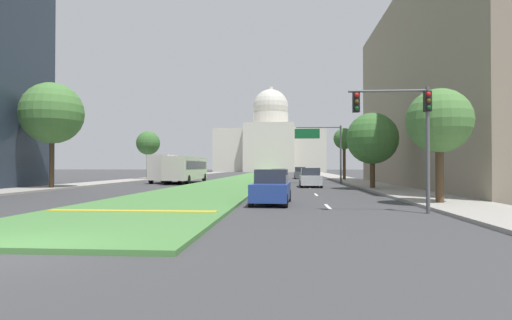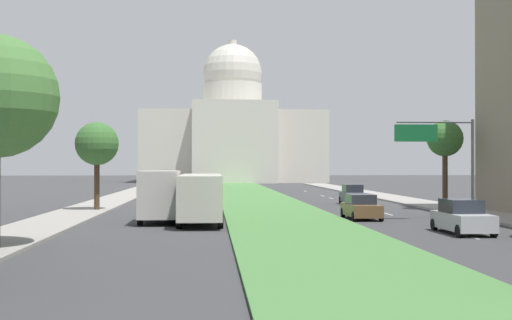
{
  "view_description": "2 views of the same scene",
  "coord_description": "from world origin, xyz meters",
  "px_view_note": "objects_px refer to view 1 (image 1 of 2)",
  "views": [
    {
      "loc": [
        6.18,
        -8.57,
        1.94
      ],
      "look_at": [
        2.47,
        39.08,
        2.66
      ],
      "focal_mm": 28.71,
      "sensor_mm": 36.0,
      "label": 1
    },
    {
      "loc": [
        -4.75,
        -3.56,
        3.56
      ],
      "look_at": [
        -0.77,
        54.02,
        3.99
      ],
      "focal_mm": 46.26,
      "sensor_mm": 36.0,
      "label": 2
    }
  ],
  "objects_px": {
    "box_truck_delivery": "(166,168)",
    "sedan_midblock": "(310,178)",
    "capitol_building": "(271,144)",
    "sedan_lead_stopped": "(271,188)",
    "traffic_light_near_right": "(407,121)",
    "street_tree_right_mid": "(372,139)",
    "street_tree_right_far": "(344,139)",
    "street_tree_right_near": "(439,121)",
    "sedan_distant": "(279,176)",
    "sedan_far_horizon": "(300,173)",
    "city_bus": "(187,168)",
    "street_tree_left_mid": "(52,113)",
    "street_tree_left_far": "(148,143)",
    "overhead_guide_sign": "(324,142)"
  },
  "relations": [
    {
      "from": "box_truck_delivery",
      "to": "sedan_midblock",
      "type": "bearing_deg",
      "value": -25.37
    },
    {
      "from": "overhead_guide_sign",
      "to": "sedan_lead_stopped",
      "type": "bearing_deg",
      "value": -100.83
    },
    {
      "from": "street_tree_left_mid",
      "to": "capitol_building",
      "type": "bearing_deg",
      "value": 83.17
    },
    {
      "from": "sedan_far_horizon",
      "to": "city_bus",
      "type": "height_order",
      "value": "city_bus"
    },
    {
      "from": "street_tree_right_far",
      "to": "sedan_distant",
      "type": "xyz_separation_m",
      "value": [
        -8.66,
        -8.29,
        -4.78
      ]
    },
    {
      "from": "street_tree_left_mid",
      "to": "sedan_far_horizon",
      "type": "bearing_deg",
      "value": 54.86
    },
    {
      "from": "street_tree_right_mid",
      "to": "sedan_distant",
      "type": "distance_m",
      "value": 15.8
    },
    {
      "from": "street_tree_right_far",
      "to": "sedan_midblock",
      "type": "distance_m",
      "value": 19.05
    },
    {
      "from": "street_tree_left_far",
      "to": "sedan_distant",
      "type": "distance_m",
      "value": 20.83
    },
    {
      "from": "sedan_far_horizon",
      "to": "box_truck_delivery",
      "type": "relative_size",
      "value": 0.65
    },
    {
      "from": "traffic_light_near_right",
      "to": "street_tree_left_far",
      "type": "relative_size",
      "value": 0.76
    },
    {
      "from": "street_tree_right_near",
      "to": "sedan_far_horizon",
      "type": "height_order",
      "value": "street_tree_right_near"
    },
    {
      "from": "street_tree_right_near",
      "to": "city_bus",
      "type": "bearing_deg",
      "value": 127.2
    },
    {
      "from": "box_truck_delivery",
      "to": "sedan_lead_stopped",
      "type": "bearing_deg",
      "value": -62.29
    },
    {
      "from": "box_truck_delivery",
      "to": "street_tree_right_far",
      "type": "bearing_deg",
      "value": 24.79
    },
    {
      "from": "sedan_midblock",
      "to": "box_truck_delivery",
      "type": "distance_m",
      "value": 17.84
    },
    {
      "from": "street_tree_left_far",
      "to": "sedan_far_horizon",
      "type": "distance_m",
      "value": 23.21
    },
    {
      "from": "sedan_lead_stopped",
      "to": "sedan_midblock",
      "type": "height_order",
      "value": "same"
    },
    {
      "from": "overhead_guide_sign",
      "to": "street_tree_right_mid",
      "type": "distance_m",
      "value": 12.13
    },
    {
      "from": "street_tree_right_far",
      "to": "street_tree_left_mid",
      "type": "bearing_deg",
      "value": -139.89
    },
    {
      "from": "traffic_light_near_right",
      "to": "street_tree_right_far",
      "type": "height_order",
      "value": "street_tree_right_far"
    },
    {
      "from": "street_tree_right_far",
      "to": "sedan_far_horizon",
      "type": "distance_m",
      "value": 10.7
    },
    {
      "from": "capitol_building",
      "to": "sedan_far_horizon",
      "type": "xyz_separation_m",
      "value": [
        8.07,
        -82.85,
        -8.93
      ]
    },
    {
      "from": "sedan_lead_stopped",
      "to": "box_truck_delivery",
      "type": "bearing_deg",
      "value": 117.71
    },
    {
      "from": "street_tree_left_mid",
      "to": "street_tree_right_far",
      "type": "relative_size",
      "value": 1.26
    },
    {
      "from": "traffic_light_near_right",
      "to": "street_tree_left_mid",
      "type": "bearing_deg",
      "value": 147.51
    },
    {
      "from": "street_tree_right_far",
      "to": "box_truck_delivery",
      "type": "relative_size",
      "value": 1.11
    },
    {
      "from": "sedan_distant",
      "to": "box_truck_delivery",
      "type": "distance_m",
      "value": 13.08
    },
    {
      "from": "sedan_lead_stopped",
      "to": "sedan_distant",
      "type": "distance_m",
      "value": 26.75
    },
    {
      "from": "street_tree_right_far",
      "to": "city_bus",
      "type": "relative_size",
      "value": 0.64
    },
    {
      "from": "street_tree_left_mid",
      "to": "city_bus",
      "type": "distance_m",
      "value": 16.05
    },
    {
      "from": "street_tree_right_far",
      "to": "street_tree_right_near",
      "type": "bearing_deg",
      "value": -90.21
    },
    {
      "from": "capitol_building",
      "to": "box_truck_delivery",
      "type": "bearing_deg",
      "value": -94.45
    },
    {
      "from": "sedan_midblock",
      "to": "traffic_light_near_right",
      "type": "bearing_deg",
      "value": -82.54
    },
    {
      "from": "street_tree_left_far",
      "to": "sedan_lead_stopped",
      "type": "relative_size",
      "value": 1.56
    },
    {
      "from": "street_tree_right_near",
      "to": "sedan_far_horizon",
      "type": "distance_m",
      "value": 43.37
    },
    {
      "from": "street_tree_left_far",
      "to": "box_truck_delivery",
      "type": "distance_m",
      "value": 12.07
    },
    {
      "from": "capitol_building",
      "to": "city_bus",
      "type": "relative_size",
      "value": 3.43
    },
    {
      "from": "street_tree_left_far",
      "to": "street_tree_right_far",
      "type": "height_order",
      "value": "street_tree_right_far"
    },
    {
      "from": "street_tree_right_mid",
      "to": "sedan_distant",
      "type": "bearing_deg",
      "value": 121.52
    },
    {
      "from": "capitol_building",
      "to": "city_bus",
      "type": "xyz_separation_m",
      "value": [
        -5.34,
        -100.7,
        -8.0
      ]
    },
    {
      "from": "overhead_guide_sign",
      "to": "box_truck_delivery",
      "type": "bearing_deg",
      "value": -179.07
    },
    {
      "from": "traffic_light_near_right",
      "to": "street_tree_right_mid",
      "type": "relative_size",
      "value": 0.82
    },
    {
      "from": "street_tree_right_near",
      "to": "street_tree_left_far",
      "type": "relative_size",
      "value": 0.84
    },
    {
      "from": "overhead_guide_sign",
      "to": "street_tree_left_far",
      "type": "distance_m",
      "value": 25.58
    },
    {
      "from": "city_bus",
      "to": "street_tree_left_far",
      "type": "bearing_deg",
      "value": 128.27
    },
    {
      "from": "capitol_building",
      "to": "sedan_lead_stopped",
      "type": "height_order",
      "value": "capitol_building"
    },
    {
      "from": "sedan_distant",
      "to": "city_bus",
      "type": "distance_m",
      "value": 10.67
    },
    {
      "from": "sedan_far_horizon",
      "to": "box_truck_delivery",
      "type": "distance_m",
      "value": 23.81
    },
    {
      "from": "street_tree_left_far",
      "to": "box_truck_delivery",
      "type": "height_order",
      "value": "street_tree_left_far"
    }
  ]
}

